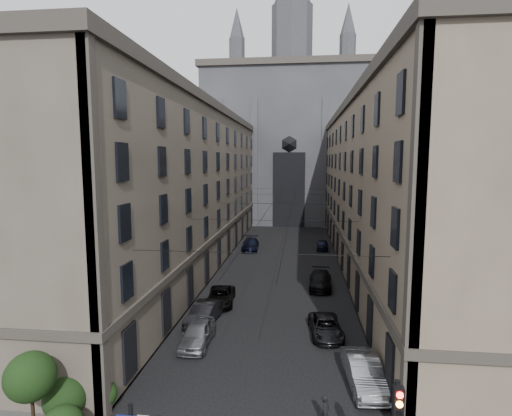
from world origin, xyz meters
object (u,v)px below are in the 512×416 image
at_px(gothic_tower, 291,135).
at_px(car_left_near, 197,333).
at_px(car_right_midnear, 326,327).
at_px(car_right_midfar, 320,280).
at_px(car_left_midfar, 221,296).
at_px(car_right_near, 364,372).
at_px(pedestrian, 326,412).
at_px(car_left_midnear, 204,313).
at_px(car_left_far, 250,244).
at_px(car_right_far, 322,245).

height_order(gothic_tower, car_left_near, gothic_tower).
xyz_separation_m(car_right_midnear, car_right_midfar, (0.12, 10.92, 0.11)).
height_order(car_left_midfar, car_right_midnear, car_left_midfar).
height_order(car_right_near, car_right_midfar, car_right_near).
height_order(car_left_near, pedestrian, pedestrian).
distance_m(car_left_midnear, car_right_near, 13.20).
relative_size(car_left_near, car_left_midfar, 0.94).
distance_m(car_left_near, car_right_near, 11.17).
height_order(car_right_near, car_right_midnear, car_right_near).
height_order(car_left_near, car_left_midnear, car_left_near).
distance_m(car_left_far, car_right_midnear, 28.28).
height_order(car_left_near, car_right_midfar, car_left_near).
distance_m(car_right_midnear, car_right_midfar, 10.93).
bearing_deg(car_left_midnear, car_left_midfar, 90.95).
relative_size(car_right_near, car_right_midnear, 1.05).
bearing_deg(car_left_midfar, car_left_near, -95.33).
height_order(car_left_far, car_right_midfar, car_left_far).
distance_m(gothic_tower, car_right_midfar, 50.42).
relative_size(car_left_far, car_right_far, 1.41).
distance_m(car_left_midfar, car_right_far, 24.73).
xyz_separation_m(car_left_far, car_right_midfar, (8.99, -15.93, -0.03)).
relative_size(car_left_near, car_left_midnear, 0.97).
distance_m(car_left_midnear, car_left_far, 25.71).
xyz_separation_m(car_right_midnear, car_right_far, (1.19, 28.08, 0.01)).
distance_m(car_right_near, car_right_far, 34.39).
bearing_deg(car_right_far, car_left_far, -168.45).
bearing_deg(car_left_midnear, car_right_midfar, 53.18).
xyz_separation_m(car_left_midfar, car_right_midnear, (8.74, -5.43, -0.03)).
bearing_deg(car_right_midnear, car_right_midfar, 84.60).
xyz_separation_m(car_right_midfar, pedestrian, (-0.72, -21.07, 0.07)).
relative_size(car_left_near, car_right_near, 0.94).
bearing_deg(gothic_tower, car_right_midfar, -84.78).
bearing_deg(car_left_far, car_right_far, 3.73).
height_order(car_left_midnear, pedestrian, pedestrian).
distance_m(car_left_near, pedestrian, 11.24).
relative_size(car_left_midfar, car_left_far, 0.90).
bearing_deg(car_left_midnear, car_left_far, 96.06).
bearing_deg(car_right_near, car_right_midfar, 90.37).
relative_size(car_left_far, car_right_midnear, 1.16).
bearing_deg(car_left_far, gothic_tower, 78.31).
xyz_separation_m(car_right_near, car_right_far, (-0.52, 34.38, -0.15)).
relative_size(gothic_tower, pedestrian, 34.71).
bearing_deg(car_left_near, car_left_midfar, 89.37).
bearing_deg(gothic_tower, car_left_midnear, -94.99).
bearing_deg(car_right_midnear, pedestrian, -98.17).
height_order(gothic_tower, car_right_far, gothic_tower).
bearing_deg(car_right_near, car_right_far, 85.96).
bearing_deg(pedestrian, car_left_midfar, 47.98).
distance_m(car_right_midfar, pedestrian, 21.08).
bearing_deg(car_right_near, car_left_midnear, 140.71).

